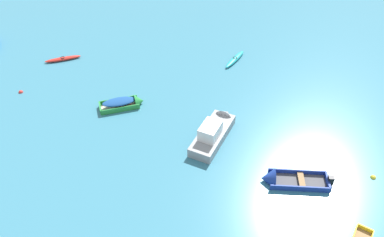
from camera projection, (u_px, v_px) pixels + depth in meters
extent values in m
cube|color=#4C4C51|center=(298.00, 182.00, 26.23)|extent=(4.03, 2.29, 0.12)
cube|color=navy|center=(300.00, 189.00, 25.55)|extent=(3.86, 1.08, 0.47)
cube|color=navy|center=(297.00, 172.00, 26.68)|extent=(3.86, 1.08, 0.47)
cube|color=navy|center=(327.00, 182.00, 26.02)|extent=(0.51, 1.44, 0.47)
cone|color=navy|center=(268.00, 178.00, 26.21)|extent=(1.23, 1.60, 1.42)
cube|color=#937047|center=(301.00, 179.00, 26.05)|extent=(0.73, 1.39, 0.03)
cube|color=black|center=(330.00, 180.00, 25.90)|extent=(0.45, 0.46, 0.66)
cube|color=yellow|center=(365.00, 229.00, 23.24)|extent=(0.74, 0.70, 0.38)
ellipsoid|color=red|center=(63.00, 59.00, 38.35)|extent=(3.59, 1.09, 0.32)
torus|color=black|center=(63.00, 58.00, 38.26)|extent=(0.49, 0.49, 0.07)
cube|color=beige|center=(120.00, 107.00, 32.61)|extent=(3.22, 1.55, 0.12)
cube|color=#288C3D|center=(118.00, 100.00, 32.99)|extent=(3.24, 0.41, 0.47)
cube|color=#288C3D|center=(121.00, 110.00, 32.01)|extent=(3.24, 0.41, 0.47)
cube|color=#288C3D|center=(100.00, 108.00, 32.15)|extent=(0.27, 1.31, 0.47)
cone|color=#288C3D|center=(139.00, 101.00, 32.85)|extent=(0.87, 1.34, 1.27)
cube|color=#937047|center=(117.00, 104.00, 32.40)|extent=(0.46, 1.22, 0.03)
cube|color=#937047|center=(129.00, 102.00, 32.61)|extent=(0.46, 1.22, 0.03)
ellipsoid|color=#19478C|center=(119.00, 102.00, 32.27)|extent=(2.95, 1.47, 0.34)
cube|color=gray|center=(213.00, 135.00, 29.36)|extent=(4.51, 5.21, 0.77)
cone|color=gray|center=(225.00, 115.00, 31.17)|extent=(1.84, 1.73, 1.53)
cube|color=white|center=(210.00, 131.00, 28.43)|extent=(2.15, 2.26, 1.02)
cube|color=black|center=(215.00, 122.00, 28.86)|extent=(1.08, 0.86, 0.45)
ellipsoid|color=teal|center=(235.00, 59.00, 38.29)|extent=(2.96, 3.14, 0.34)
torus|color=black|center=(235.00, 58.00, 38.19)|extent=(0.64, 0.64, 0.07)
sphere|color=yellow|center=(373.00, 178.00, 26.61)|extent=(0.38, 0.38, 0.38)
sphere|color=red|center=(21.00, 92.00, 34.28)|extent=(0.40, 0.40, 0.40)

